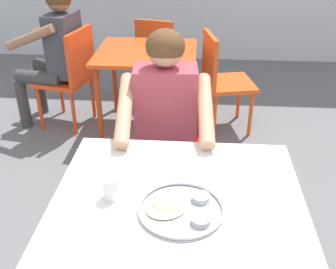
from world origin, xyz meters
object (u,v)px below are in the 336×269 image
at_px(chair_red_left, 72,72).
at_px(chair_red_right, 221,76).
at_px(table_foreground, 178,213).
at_px(table_background_red, 147,61).
at_px(drinking_cup, 111,187).
at_px(thali_tray, 181,209).
at_px(chair_red_far, 158,52).
at_px(patron_background, 55,47).
at_px(diner_foreground, 165,125).
at_px(chair_foreground, 167,140).

xyz_separation_m(chair_red_left, chair_red_right, (1.30, 0.02, -0.01)).
relative_size(table_foreground, table_background_red, 1.20).
distance_m(table_foreground, table_background_red, 2.03).
bearing_deg(drinking_cup, chair_red_left, 111.05).
distance_m(thali_tray, chair_red_far, 2.79).
bearing_deg(table_foreground, patron_background, 120.10).
relative_size(chair_red_far, patron_background, 0.68).
bearing_deg(chair_red_right, chair_red_far, 132.47).
height_order(chair_red_left, chair_red_far, chair_red_left).
distance_m(drinking_cup, patron_background, 2.22).
bearing_deg(diner_foreground, table_background_red, 101.32).
relative_size(table_foreground, chair_red_right, 1.16).
xyz_separation_m(diner_foreground, patron_background, (-1.06, 1.37, -0.01)).
relative_size(diner_foreground, patron_background, 1.01).
relative_size(chair_foreground, diner_foreground, 0.72).
height_order(drinking_cup, chair_red_far, drinking_cup).
relative_size(drinking_cup, chair_red_left, 0.11).
relative_size(chair_red_right, patron_background, 0.71).
bearing_deg(table_background_red, chair_red_far, 87.42).
relative_size(table_background_red, chair_red_far, 1.01).
xyz_separation_m(chair_foreground, diner_foreground, (0.01, -0.22, 0.22)).
bearing_deg(chair_red_right, chair_foreground, -108.21).
relative_size(thali_tray, diner_foreground, 0.27).
bearing_deg(diner_foreground, chair_red_far, 96.77).
bearing_deg(drinking_cup, thali_tray, -12.42).
bearing_deg(table_background_red, chair_red_left, -179.13).
bearing_deg(chair_red_far, diner_foreground, -83.23).
height_order(chair_red_left, patron_background, patron_background).
bearing_deg(patron_background, diner_foreground, -52.24).
bearing_deg(chair_red_right, drinking_cup, -104.60).
bearing_deg(chair_red_right, thali_tray, -96.70).
relative_size(table_foreground, drinking_cup, 10.51).
xyz_separation_m(drinking_cup, chair_red_right, (0.53, 2.03, -0.30)).
relative_size(table_foreground, thali_tray, 3.01).
distance_m(table_foreground, diner_foreground, 0.65).
xyz_separation_m(table_foreground, table_background_red, (-0.37, 1.99, -0.05)).
height_order(drinking_cup, chair_red_right, chair_red_right).
relative_size(table_background_red, chair_red_right, 0.97).
bearing_deg(drinking_cup, chair_red_right, 75.40).
height_order(chair_foreground, chair_red_right, chair_foreground).
height_order(drinking_cup, chair_red_left, chair_red_left).
relative_size(chair_foreground, table_background_red, 1.06).
xyz_separation_m(drinking_cup, patron_background, (-0.90, 2.03, -0.07)).
bearing_deg(diner_foreground, chair_red_left, 124.78).
distance_m(chair_red_left, chair_red_far, 0.97).
relative_size(table_foreground, patron_background, 0.83).
bearing_deg(drinking_cup, table_background_red, 93.08).
distance_m(chair_red_right, patron_background, 1.44).
bearing_deg(table_foreground, chair_red_left, 117.60).
relative_size(chair_foreground, chair_red_far, 1.07).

